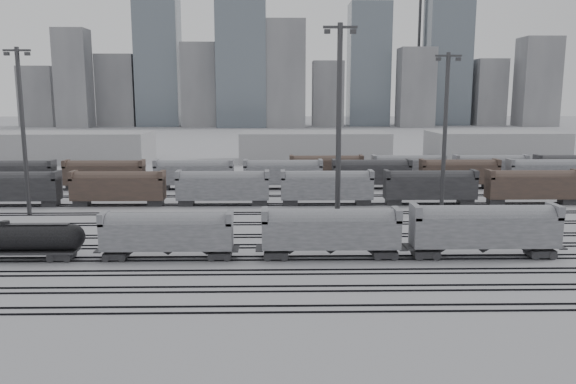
{
  "coord_description": "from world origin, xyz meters",
  "views": [
    {
      "loc": [
        -0.18,
        -58.48,
        17.58
      ],
      "look_at": [
        1.42,
        21.13,
        4.0
      ],
      "focal_mm": 35.0,
      "sensor_mm": 36.0,
      "label": 1
    }
  ],
  "objects_px": {
    "hopper_car_b": "(331,229)",
    "light_mast_c": "(339,125)",
    "hopper_car_a": "(167,231)",
    "tank_car_b": "(6,239)",
    "hopper_car_c": "(484,226)"
  },
  "relations": [
    {
      "from": "hopper_car_c",
      "to": "light_mast_c",
      "type": "height_order",
      "value": "light_mast_c"
    },
    {
      "from": "hopper_car_a",
      "to": "hopper_car_b",
      "type": "distance_m",
      "value": 17.79
    },
    {
      "from": "hopper_car_a",
      "to": "tank_car_b",
      "type": "bearing_deg",
      "value": 180.0
    },
    {
      "from": "hopper_car_b",
      "to": "tank_car_b",
      "type": "bearing_deg",
      "value": 180.0
    },
    {
      "from": "light_mast_c",
      "to": "hopper_car_b",
      "type": "bearing_deg",
      "value": -99.78
    },
    {
      "from": "hopper_car_b",
      "to": "light_mast_c",
      "type": "height_order",
      "value": "light_mast_c"
    },
    {
      "from": "tank_car_b",
      "to": "hopper_car_b",
      "type": "bearing_deg",
      "value": 0.0
    },
    {
      "from": "tank_car_b",
      "to": "hopper_car_c",
      "type": "height_order",
      "value": "hopper_car_c"
    },
    {
      "from": "tank_car_b",
      "to": "hopper_car_a",
      "type": "relative_size",
      "value": 1.19
    },
    {
      "from": "hopper_car_b",
      "to": "light_mast_c",
      "type": "relative_size",
      "value": 0.57
    },
    {
      "from": "hopper_car_b",
      "to": "hopper_car_c",
      "type": "xyz_separation_m",
      "value": [
        16.88,
        0.0,
        0.22
      ]
    },
    {
      "from": "tank_car_b",
      "to": "hopper_car_b",
      "type": "height_order",
      "value": "hopper_car_b"
    },
    {
      "from": "hopper_car_a",
      "to": "light_mast_c",
      "type": "relative_size",
      "value": 0.54
    },
    {
      "from": "hopper_car_b",
      "to": "hopper_car_c",
      "type": "height_order",
      "value": "hopper_car_c"
    },
    {
      "from": "hopper_car_c",
      "to": "light_mast_c",
      "type": "xyz_separation_m",
      "value": [
        -14.93,
        11.36,
        10.5
      ]
    }
  ]
}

